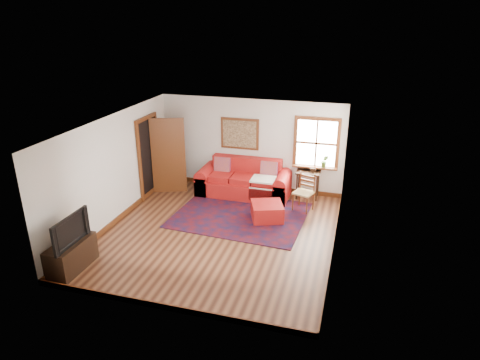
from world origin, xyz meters
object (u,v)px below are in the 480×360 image
(red_ottoman, at_px, (267,212))
(ladder_back_chair, at_px, (305,191))
(side_table, at_px, (308,176))
(media_cabinet, at_px, (71,255))
(red_leather_sofa, at_px, (244,183))

(red_ottoman, bearing_deg, ladder_back_chair, 25.21)
(red_ottoman, relative_size, ladder_back_chair, 0.75)
(side_table, bearing_deg, media_cabinet, -129.89)
(ladder_back_chair, xyz_separation_m, media_cabinet, (-3.89, -3.85, -0.23))
(red_leather_sofa, height_order, side_table, red_leather_sofa)
(red_ottoman, relative_size, side_table, 0.96)
(side_table, bearing_deg, red_ottoman, -115.45)
(side_table, relative_size, ladder_back_chair, 0.78)
(red_ottoman, height_order, side_table, side_table)
(ladder_back_chair, distance_m, media_cabinet, 5.48)
(side_table, distance_m, ladder_back_chair, 0.78)
(red_ottoman, bearing_deg, side_table, 44.07)
(media_cabinet, bearing_deg, red_ottoman, 44.47)
(red_leather_sofa, bearing_deg, media_cabinet, -116.75)
(side_table, relative_size, media_cabinet, 0.71)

